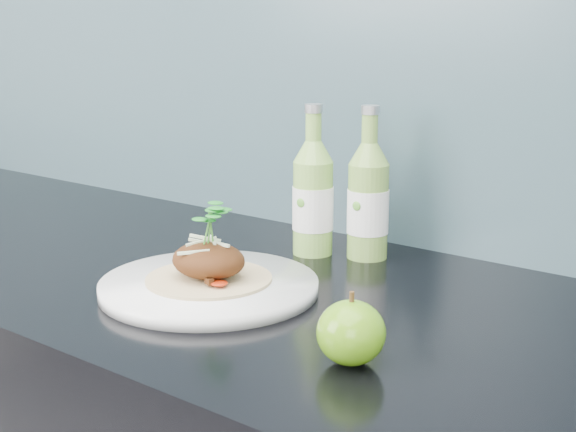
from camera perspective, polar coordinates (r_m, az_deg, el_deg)
name	(u,v)px	position (r m, az deg, el deg)	size (l,w,h in m)	color
subway_backsplash	(433,10)	(1.19, 10.30, 14.20)	(4.00, 0.02, 0.70)	#6B99A8
dinner_plate	(209,286)	(1.02, -5.63, -4.99)	(0.33, 0.33, 0.02)	white
pork_taco	(208,258)	(1.01, -5.68, -3.01)	(0.16, 0.16, 0.10)	tan
green_apple	(351,333)	(0.81, 4.51, -8.27)	(0.09, 0.09, 0.08)	#54800E
cider_bottle_left	(313,198)	(1.17, 1.79, 1.29)	(0.08, 0.08, 0.22)	#83B94D
cider_bottle_right	(368,201)	(1.15, 5.71, 1.06)	(0.06, 0.06, 0.22)	#7AA745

